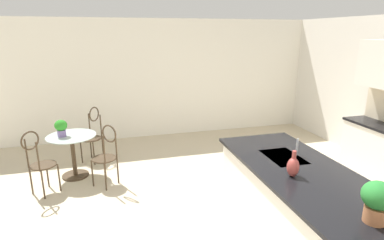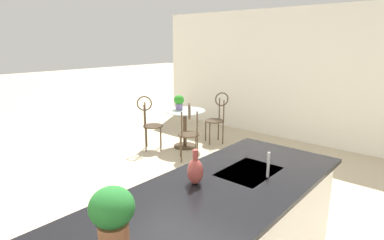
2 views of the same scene
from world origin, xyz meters
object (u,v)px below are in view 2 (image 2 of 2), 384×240
(potted_plant_counter_far, at_px, (112,213))
(vase_on_counter, at_px, (195,171))
(bistro_table, at_px, (185,125))
(chair_by_island, at_px, (189,129))
(chair_near_window, at_px, (217,115))
(potted_plant_on_table, at_px, (179,101))
(chair_toward_desk, at_px, (150,120))

(potted_plant_counter_far, xyz_separation_m, vase_on_counter, (-0.90, -0.17, -0.09))
(bistro_table, xyz_separation_m, potted_plant_counter_far, (3.52, 2.65, 0.68))
(chair_by_island, bearing_deg, chair_near_window, -167.80)
(bistro_table, distance_m, potted_plant_counter_far, 4.46)
(chair_near_window, bearing_deg, potted_plant_on_table, -34.19)
(potted_plant_on_table, height_order, vase_on_counter, vase_on_counter)
(chair_near_window, relative_size, potted_plant_counter_far, 2.95)
(chair_near_window, relative_size, chair_toward_desk, 1.00)
(chair_near_window, relative_size, vase_on_counter, 3.62)
(bistro_table, distance_m, potted_plant_on_table, 0.48)
(bistro_table, relative_size, chair_toward_desk, 0.77)
(chair_toward_desk, bearing_deg, chair_by_island, 91.49)
(chair_by_island, height_order, vase_on_counter, vase_on_counter)
(bistro_table, relative_size, vase_on_counter, 2.78)
(bistro_table, height_order, potted_plant_on_table, potted_plant_on_table)
(chair_by_island, xyz_separation_m, vase_on_counter, (2.12, 1.93, 0.46))
(chair_near_window, height_order, potted_plant_on_table, chair_near_window)
(chair_near_window, height_order, chair_toward_desk, same)
(potted_plant_on_table, relative_size, vase_on_counter, 0.98)
(chair_near_window, distance_m, potted_plant_counter_far, 4.81)
(potted_plant_on_table, bearing_deg, chair_near_window, 145.81)
(bistro_table, height_order, chair_by_island, chair_by_island)
(potted_plant_on_table, bearing_deg, potted_plant_counter_far, 38.49)
(bistro_table, height_order, chair_toward_desk, chair_toward_desk)
(potted_plant_counter_far, height_order, vase_on_counter, potted_plant_counter_far)
(potted_plant_on_table, bearing_deg, vase_on_counter, 45.12)
(chair_by_island, xyz_separation_m, potted_plant_on_table, (-0.49, -0.69, 0.33))
(chair_by_island, bearing_deg, bistro_table, -132.36)
(chair_toward_desk, bearing_deg, bistro_table, 141.52)
(potted_plant_counter_far, relative_size, vase_on_counter, 1.22)
(potted_plant_counter_far, distance_m, vase_on_counter, 0.92)
(chair_near_window, bearing_deg, vase_on_counter, 33.73)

